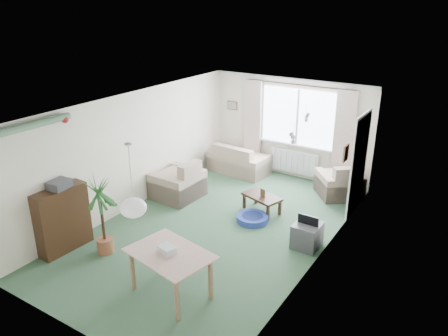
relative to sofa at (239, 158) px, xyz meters
The scene contains 25 objects.
ground 2.98m from the sofa, 68.20° to the right, with size 6.50×6.50×0.00m, color #33553B.
window 1.79m from the sofa, 20.27° to the left, with size 1.80×0.03×1.30m, color white.
curtain_rod 2.34m from the sofa, 17.10° to the left, with size 2.60×0.03×0.03m, color black.
curtain_left 0.99m from the sofa, 68.46° to the left, with size 0.45×0.08×2.00m, color beige.
curtain_right 2.64m from the sofa, ahead, with size 0.45×0.08×2.00m, color beige.
radiator 1.37m from the sofa, 18.70° to the left, with size 1.20×0.10×0.55m, color white.
doorway 3.20m from the sofa, 10.11° to the right, with size 0.03×0.95×2.00m, color black.
pendant_lamp 5.33m from the sofa, 75.56° to the right, with size 0.36×0.36×0.36m, color white.
tinsel_garland 5.46m from the sofa, 99.22° to the right, with size 1.60×1.60×0.12m, color #196626.
bauble_cluster_a 3.55m from the sofa, 37.63° to the right, with size 0.20×0.20×0.20m, color silver.
bauble_cluster_b 4.48m from the sofa, 48.48° to the right, with size 0.20×0.20×0.20m, color silver.
wall_picture_back 1.37m from the sofa, 136.17° to the left, with size 0.28×0.03×0.22m, color brown.
wall_picture_right 3.65m from the sofa, 26.71° to the right, with size 0.03×0.24×0.30m, color brown.
sofa is the anchor object (origin of this frame).
armchair_corner 2.58m from the sofa, ahead, with size 0.87×0.83×0.78m, color beige.
armchair_left 2.02m from the sofa, 101.41° to the right, with size 0.97×0.92×0.87m, color tan.
coffee_table 2.22m from the sofa, 47.42° to the right, with size 0.79×0.44×0.36m, color black.
photo_frame 2.23m from the sofa, 47.22° to the right, with size 0.12×0.02×0.16m, color #4F3D28.
bookshelf 4.78m from the sofa, 98.91° to the right, with size 0.31×0.94×1.15m, color black.
hifi_box 4.82m from the sofa, 98.91° to the right, with size 0.28×0.35×0.14m, color #3A3A3F.
houseplant 4.45m from the sofa, 90.90° to the right, with size 0.60×0.60×1.40m, color #205D28.
dining_table 4.99m from the sofa, 71.12° to the right, with size 1.10×0.73×0.69m, color tan.
gift_box 5.00m from the sofa, 71.61° to the right, with size 0.25×0.18×0.12m, color silver.
tv_cube 3.70m from the sofa, 40.75° to the right, with size 0.44×0.49×0.44m, color #36363A.
pet_bed 2.63m from the sofa, 53.77° to the right, with size 0.62×0.62×0.12m, color #213998.
Camera 1 is at (4.03, -6.09, 4.12)m, focal length 35.00 mm.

